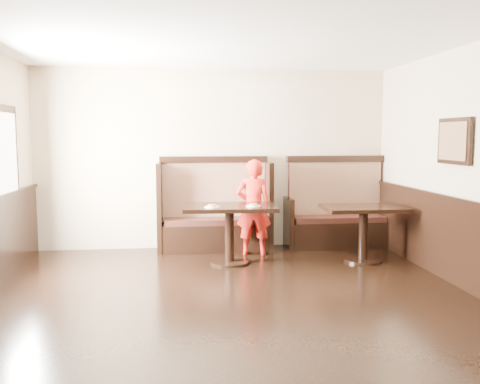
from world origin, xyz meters
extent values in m
plane|color=black|center=(0.00, 0.00, 0.00)|extent=(7.00, 7.00, 0.00)
plane|color=#C6AD8F|center=(0.00, 3.50, 1.40)|extent=(5.50, 0.00, 5.50)
plane|color=#C6AD8F|center=(0.00, -3.50, 1.40)|extent=(5.50, 0.00, 5.50)
plane|color=white|center=(0.00, 0.00, 2.80)|extent=(7.00, 7.00, 0.00)
cube|color=black|center=(2.71, 1.20, 1.70)|extent=(0.04, 0.70, 0.55)
cube|color=olive|center=(2.69, 1.20, 1.70)|extent=(0.01, 0.60, 0.45)
cube|color=black|center=(0.00, 3.22, 0.21)|extent=(1.60, 0.50, 0.42)
cube|color=#321610|center=(0.00, 3.22, 0.46)|extent=(1.54, 0.46, 0.09)
cube|color=#4F0F18|center=(0.00, 3.43, 0.90)|extent=(1.60, 0.12, 0.92)
cube|color=black|center=(0.00, 3.43, 1.40)|extent=(1.68, 0.16, 0.10)
cube|color=black|center=(-0.84, 3.32, 0.68)|extent=(0.07, 0.72, 1.36)
cube|color=black|center=(0.84, 3.32, 0.68)|extent=(0.07, 0.72, 1.36)
cube|color=black|center=(1.95, 3.22, 0.21)|extent=(1.50, 0.50, 0.42)
cube|color=#321610|center=(1.95, 3.22, 0.46)|extent=(1.44, 0.46, 0.09)
cube|color=#4F0F18|center=(1.95, 3.43, 0.90)|extent=(1.50, 0.12, 0.92)
cube|color=black|center=(1.95, 3.43, 1.40)|extent=(1.58, 0.16, 0.10)
cube|color=black|center=(1.16, 3.32, 0.40)|extent=(0.07, 0.72, 0.80)
cube|color=black|center=(2.74, 3.32, 0.40)|extent=(0.07, 0.72, 0.80)
cube|color=black|center=(0.15, 2.40, 0.78)|extent=(1.29, 0.83, 0.05)
cylinder|color=black|center=(0.15, 2.40, 0.38)|extent=(0.13, 0.13, 0.74)
cylinder|color=black|center=(0.15, 2.40, 0.02)|extent=(0.55, 0.55, 0.03)
cube|color=black|center=(2.03, 2.30, 0.76)|extent=(1.14, 0.75, 0.05)
cylinder|color=black|center=(2.03, 2.30, 0.37)|extent=(0.12, 0.12, 0.72)
cylinder|color=black|center=(2.03, 2.30, 0.02)|extent=(0.53, 0.53, 0.03)
imported|color=red|center=(0.55, 2.86, 0.71)|extent=(0.56, 0.41, 1.42)
cylinder|color=white|center=(-0.10, 2.23, 0.82)|extent=(0.21, 0.21, 0.01)
cylinder|color=tan|center=(-0.10, 2.23, 0.83)|extent=(0.13, 0.13, 0.02)
cylinder|color=#EABA54|center=(-0.10, 2.23, 0.84)|extent=(0.11, 0.11, 0.01)
cylinder|color=white|center=(0.46, 2.26, 0.82)|extent=(0.20, 0.20, 0.01)
cylinder|color=tan|center=(0.46, 2.26, 0.83)|extent=(0.12, 0.12, 0.02)
cylinder|color=#EABA54|center=(0.46, 2.26, 0.84)|extent=(0.11, 0.11, 0.01)
camera|label=1|loc=(-0.51, -4.49, 1.75)|focal=38.00mm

